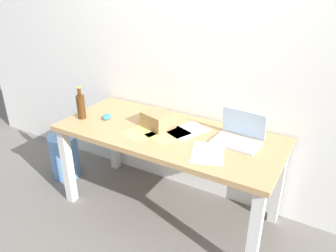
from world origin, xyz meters
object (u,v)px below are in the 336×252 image
object	(u,v)px
laptop_right	(239,136)
computer_mouse	(107,117)
water_cooler_jug	(65,155)
beer_bottle	(81,106)
desk	(168,143)
cardboard_box	(158,120)

from	to	relation	value
laptop_right	computer_mouse	distance (m)	1.07
computer_mouse	water_cooler_jug	size ratio (longest dim) A/B	0.21
beer_bottle	water_cooler_jug	bearing A→B (deg)	167.61
desk	beer_bottle	distance (m)	0.78
desk	beer_bottle	world-z (taller)	beer_bottle
water_cooler_jug	laptop_right	bearing A→B (deg)	5.49
laptop_right	water_cooler_jug	size ratio (longest dim) A/B	0.72
computer_mouse	desk	bearing A→B (deg)	-10.00
beer_bottle	cardboard_box	world-z (taller)	beer_bottle
beer_bottle	water_cooler_jug	distance (m)	0.74
desk	water_cooler_jug	bearing A→B (deg)	-177.82
laptop_right	cardboard_box	bearing A→B (deg)	-172.39
laptop_right	water_cooler_jug	xyz separation A→B (m)	(-1.63, -0.16, -0.56)
desk	cardboard_box	xyz separation A→B (m)	(-0.11, 0.03, 0.16)
desk	water_cooler_jug	world-z (taller)	desk
desk	beer_bottle	size ratio (longest dim) A/B	6.40
laptop_right	computer_mouse	size ratio (longest dim) A/B	3.37
laptop_right	computer_mouse	world-z (taller)	laptop_right
desk	cardboard_box	size ratio (longest dim) A/B	8.00
beer_bottle	cardboard_box	bearing A→B (deg)	14.22
laptop_right	cardboard_box	distance (m)	0.62
water_cooler_jug	beer_bottle	bearing A→B (deg)	-12.39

